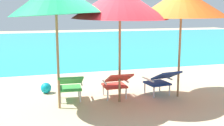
{
  "coord_description": "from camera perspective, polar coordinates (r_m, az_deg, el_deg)",
  "views": [
    {
      "loc": [
        -1.87,
        -6.01,
        2.01
      ],
      "look_at": [
        0.0,
        0.49,
        0.75
      ],
      "focal_mm": 45.02,
      "sensor_mm": 36.0,
      "label": 1
    }
  ],
  "objects": [
    {
      "name": "lounge_chair_left",
      "position": [
        6.28,
        -8.53,
        -4.4
      ],
      "size": [
        0.6,
        0.91,
        0.68
      ],
      "color": "#338E3D",
      "rests_on": "ground_plane"
    },
    {
      "name": "beach_umbrella_center",
      "position": [
        6.05,
        1.63,
        12.11
      ],
      "size": [
        2.74,
        2.75,
        2.52
      ],
      "color": "olive",
      "rests_on": "ground_plane"
    },
    {
      "name": "lounge_chair_right",
      "position": [
        6.75,
        9.98,
        -3.37
      ],
      "size": [
        0.65,
        0.94,
        0.68
      ],
      "color": "navy",
      "rests_on": "ground_plane"
    },
    {
      "name": "ground_plane",
      "position": [
        10.38,
        -5.36,
        -0.67
      ],
      "size": [
        40.0,
        40.0,
        0.0
      ],
      "primitive_type": "plane",
      "color": "#CCB78E"
    },
    {
      "name": "beach_umbrella_right",
      "position": [
        6.62,
        13.96,
        11.72
      ],
      "size": [
        2.73,
        2.74,
        2.53
      ],
      "color": "olive",
      "rests_on": "ground_plane"
    },
    {
      "name": "lounge_chair_center",
      "position": [
        6.42,
        0.93,
        -3.93
      ],
      "size": [
        0.55,
        0.87,
        0.68
      ],
      "color": "red",
      "rests_on": "ground_plane"
    },
    {
      "name": "beach_ball",
      "position": [
        7.16,
        -13.26,
        -4.96
      ],
      "size": [
        0.26,
        0.26,
        0.26
      ],
      "primitive_type": "sphere",
      "color": "#0A93AD",
      "rests_on": "ground_plane"
    },
    {
      "name": "ocean_band",
      "position": [
        18.2,
        -10.07,
        4.05
      ],
      "size": [
        40.0,
        18.0,
        0.01
      ],
      "primitive_type": "cube",
      "color": "#28B2B7",
      "rests_on": "ground_plane"
    }
  ]
}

